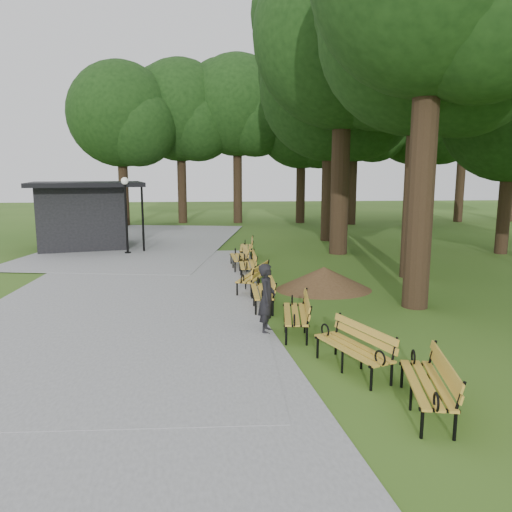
{
  "coord_description": "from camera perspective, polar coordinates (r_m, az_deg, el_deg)",
  "views": [
    {
      "loc": [
        -1.41,
        -11.63,
        3.65
      ],
      "look_at": [
        -0.11,
        3.15,
        1.1
      ],
      "focal_mm": 34.36,
      "sensor_mm": 36.0,
      "label": 1
    }
  ],
  "objects": [
    {
      "name": "lawn_tree_2",
      "position": [
        22.92,
        10.22,
        23.79
      ],
      "size": [
        7.77,
        7.77,
        13.21
      ],
      "color": "black",
      "rests_on": "ground"
    },
    {
      "name": "person",
      "position": [
        11.2,
        1.29,
        -4.97
      ],
      "size": [
        0.52,
        0.67,
        1.61
      ],
      "primitive_type": "imported",
      "rotation": [
        0.0,
        0.0,
        1.32
      ],
      "color": "black",
      "rests_on": "ground"
    },
    {
      "name": "bench_5",
      "position": [
        17.23,
        -1.05,
        -0.99
      ],
      "size": [
        0.67,
        1.91,
        0.88
      ],
      "primitive_type": null,
      "rotation": [
        0.0,
        0.0,
        -1.59
      ],
      "color": "gold",
      "rests_on": "ground"
    },
    {
      "name": "kiosk",
      "position": [
        25.13,
        -19.54,
        4.49
      ],
      "size": [
        5.94,
        5.44,
        3.18
      ],
      "primitive_type": null,
      "rotation": [
        0.0,
        0.0,
        0.22
      ],
      "color": "black",
      "rests_on": "ground"
    },
    {
      "name": "bench_2",
      "position": [
        11.3,
        4.6,
        -6.78
      ],
      "size": [
        0.88,
        1.97,
        0.88
      ],
      "primitive_type": null,
      "rotation": [
        0.0,
        0.0,
        -1.7
      ],
      "color": "gold",
      "rests_on": "ground"
    },
    {
      "name": "bench_4",
      "position": [
        15.18,
        -0.43,
        -2.46
      ],
      "size": [
        1.3,
        2.0,
        0.88
      ],
      "primitive_type": null,
      "rotation": [
        0.0,
        0.0,
        -1.95
      ],
      "color": "gold",
      "rests_on": "ground"
    },
    {
      "name": "bench_7",
      "position": [
        21.01,
        -1.17,
        0.96
      ],
      "size": [
        0.79,
        1.94,
        0.88
      ],
      "primitive_type": null,
      "rotation": [
        0.0,
        0.0,
        -1.65
      ],
      "color": "gold",
      "rests_on": "ground"
    },
    {
      "name": "path",
      "position": [
        15.29,
        -14.65,
        -4.27
      ],
      "size": [
        12.0,
        38.0,
        0.06
      ],
      "primitive_type": "cube",
      "color": "gray",
      "rests_on": "ground"
    },
    {
      "name": "tree_backdrop",
      "position": [
        36.06,
        8.25,
        17.01
      ],
      "size": [
        35.5,
        9.52,
        16.53
      ],
      "primitive_type": null,
      "color": "black",
      "rests_on": "ground"
    },
    {
      "name": "bench_1",
      "position": [
        9.36,
        11.16,
        -10.5
      ],
      "size": [
        1.28,
        2.0,
        0.88
      ],
      "primitive_type": null,
      "rotation": [
        0.0,
        0.0,
        -1.2
      ],
      "color": "gold",
      "rests_on": "ground"
    },
    {
      "name": "lawn_tree_4",
      "position": [
        26.87,
        8.75,
        18.65
      ],
      "size": [
        7.41,
        7.41,
        11.61
      ],
      "color": "black",
      "rests_on": "ground"
    },
    {
      "name": "bench_6",
      "position": [
        18.65,
        -2.03,
        -0.17
      ],
      "size": [
        0.74,
        1.93,
        0.88
      ],
      "primitive_type": null,
      "rotation": [
        0.0,
        0.0,
        -1.52
      ],
      "color": "gold",
      "rests_on": "ground"
    },
    {
      "name": "lamp_post",
      "position": [
        22.53,
        -14.95,
        6.34
      ],
      "size": [
        0.32,
        0.32,
        3.43
      ],
      "color": "black",
      "rests_on": "ground"
    },
    {
      "name": "bench_3",
      "position": [
        13.34,
        0.69,
        -4.18
      ],
      "size": [
        0.68,
        1.91,
        0.88
      ],
      "primitive_type": null,
      "rotation": [
        0.0,
        0.0,
        -1.59
      ],
      "color": "gold",
      "rests_on": "ground"
    },
    {
      "name": "bench_0",
      "position": [
        8.19,
        19.22,
        -13.92
      ],
      "size": [
        1.02,
        1.99,
        0.88
      ],
      "primitive_type": null,
      "rotation": [
        0.0,
        0.0,
        -1.78
      ],
      "color": "gold",
      "rests_on": "ground"
    },
    {
      "name": "lawn_tree_5",
      "position": [
        24.72,
        27.68,
        14.44
      ],
      "size": [
        5.92,
        5.92,
        9.12
      ],
      "color": "black",
      "rests_on": "ground"
    },
    {
      "name": "lawn_tree_1",
      "position": [
        18.29,
        18.66,
        23.47
      ],
      "size": [
        6.71,
        6.71,
        11.53
      ],
      "color": "black",
      "rests_on": "ground"
    },
    {
      "name": "ground",
      "position": [
        12.27,
        1.83,
        -7.56
      ],
      "size": [
        100.0,
        100.0,
        0.0
      ],
      "primitive_type": "plane",
      "color": "#325919",
      "rests_on": "ground"
    },
    {
      "name": "dirt_mound",
      "position": [
        15.5,
        7.89,
        -2.58
      ],
      "size": [
        2.52,
        2.52,
        0.73
      ],
      "primitive_type": "cone",
      "color": "#47301C",
      "rests_on": "ground"
    }
  ]
}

